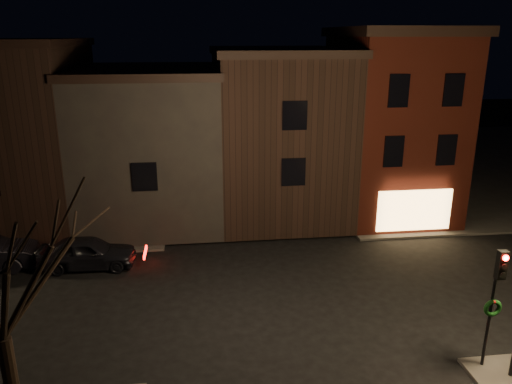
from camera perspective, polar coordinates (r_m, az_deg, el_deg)
The scene contains 8 objects.
ground at distance 20.94m, azimuth 2.88°, elevation -11.68°, with size 120.00×120.00×0.00m, color black.
sidewalk_far_right at distance 45.68m, azimuth 23.85°, elevation 3.18°, with size 30.00×30.00×0.12m, color #2D2B28.
corner_building at distance 30.06m, azimuth 15.21°, elevation 7.72°, with size 6.50×8.50×10.50m.
row_building_a at distance 29.38m, azimuth 2.44°, elevation 6.98°, with size 7.30×10.30×9.40m.
row_building_b at distance 29.20m, azimuth -11.83°, elevation 5.55°, with size 7.80×10.30×8.40m.
row_building_c at distance 30.54m, azimuth -25.66°, elevation 6.15°, with size 7.30×10.30×9.90m.
traffic_signal at distance 17.00m, azimuth 25.72°, elevation -10.17°, with size 0.58×0.38×4.05m.
parked_car_a at distance 24.14m, azimuth -18.71°, elevation -6.56°, with size 1.74×4.33×1.48m, color black.
Camera 1 is at (-3.25, -17.99, 10.21)m, focal length 35.00 mm.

